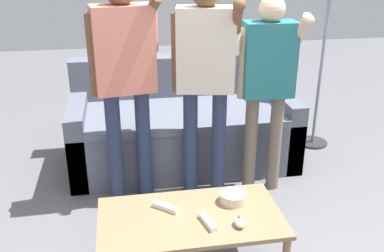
% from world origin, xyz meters
% --- Properties ---
extents(ground_plane, '(12.00, 12.00, 0.00)m').
position_xyz_m(ground_plane, '(0.00, 0.00, 0.00)').
color(ground_plane, slate).
extents(couch, '(1.88, 0.91, 0.87)m').
position_xyz_m(couch, '(-0.09, 1.32, 0.31)').
color(couch, slate).
rests_on(couch, ground).
extents(coffee_table, '(1.02, 0.55, 0.40)m').
position_xyz_m(coffee_table, '(-0.27, -0.16, 0.35)').
color(coffee_table, '#997551').
rests_on(coffee_table, ground).
extents(snack_bowl, '(0.15, 0.15, 0.06)m').
position_xyz_m(snack_bowl, '(0.00, -0.06, 0.43)').
color(snack_bowl, beige).
rests_on(snack_bowl, coffee_table).
extents(game_remote_nunchuk, '(0.06, 0.09, 0.05)m').
position_xyz_m(game_remote_nunchuk, '(-0.02, -0.30, 0.43)').
color(game_remote_nunchuk, white).
rests_on(game_remote_nunchuk, coffee_table).
extents(player_left, '(0.50, 0.31, 1.63)m').
position_xyz_m(player_left, '(-0.57, 0.75, 1.02)').
color(player_left, '#2D3856').
rests_on(player_left, ground).
extents(player_center, '(0.46, 0.43, 1.60)m').
position_xyz_m(player_center, '(-0.01, 0.71, 1.01)').
color(player_center, '#2D3856').
rests_on(player_center, ground).
extents(player_right, '(0.43, 0.35, 1.48)m').
position_xyz_m(player_right, '(0.44, 0.71, 0.93)').
color(player_right, '#756656').
rests_on(player_right, ground).
extents(game_remote_wand_near, '(0.14, 0.13, 0.03)m').
position_xyz_m(game_remote_wand_near, '(-0.40, -0.07, 0.42)').
color(game_remote_wand_near, white).
rests_on(game_remote_wand_near, coffee_table).
extents(game_remote_wand_far, '(0.07, 0.16, 0.03)m').
position_xyz_m(game_remote_wand_far, '(-0.19, -0.25, 0.42)').
color(game_remote_wand_far, white).
rests_on(game_remote_wand_far, coffee_table).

